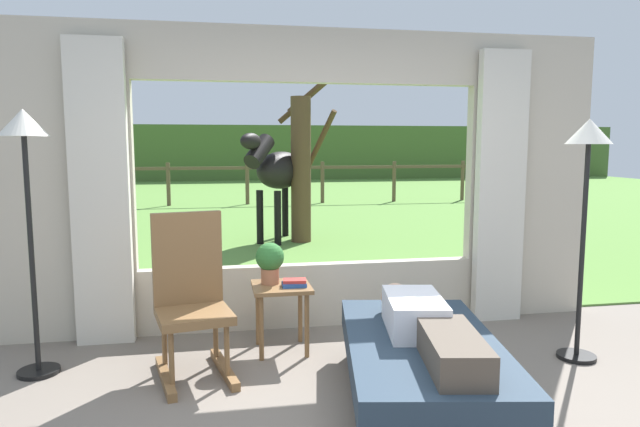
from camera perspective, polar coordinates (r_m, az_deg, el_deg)
back_wall_with_window at (r=4.85m, az=-0.99°, el=3.00°), size 5.20×0.12×2.55m
curtain_panel_left at (r=4.73m, az=-21.33°, el=1.82°), size 0.44×0.10×2.40m
curtain_panel_right at (r=5.27m, az=17.74°, el=2.45°), size 0.44×0.10×2.40m
outdoor_pasture_lawn at (r=15.77m, az=-7.50°, el=1.23°), size 36.00×21.68×0.02m
distant_hill_ridge at (r=25.53m, az=-8.70°, el=6.09°), size 36.00×2.00×2.40m
recliner_sofa at (r=3.63m, az=10.22°, el=-15.31°), size 1.18×1.83×0.42m
reclining_person at (r=3.48m, az=10.62°, el=-10.97°), size 0.44×1.43×0.22m
rocking_chair at (r=4.04m, az=-12.91°, el=-8.16°), size 0.59×0.76×1.12m
side_table at (r=4.38m, az=-3.92°, el=-8.41°), size 0.44×0.44×0.52m
potted_plant at (r=4.36m, az=-5.09°, el=-4.74°), size 0.22×0.22×0.32m
book_stack at (r=4.30m, az=-2.62°, el=-7.03°), size 0.19×0.14×0.05m
floor_lamp_left at (r=4.25m, az=-27.62°, el=4.63°), size 0.32×0.32×1.82m
floor_lamp_right at (r=4.48m, az=25.39°, el=4.29°), size 0.32×0.32×1.77m
horse at (r=9.08m, az=-4.19°, el=4.28°), size 1.34×1.67×1.73m
pasture_tree at (r=9.06m, az=-1.83°, el=4.99°), size 0.91×0.72×2.69m
pasture_fence_line at (r=14.85m, az=-7.37°, el=3.72°), size 16.10×0.10×1.10m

